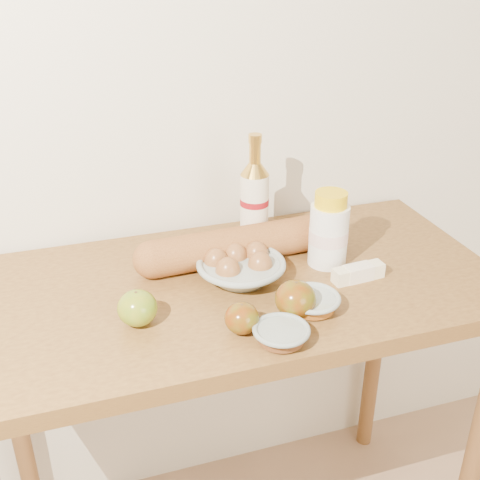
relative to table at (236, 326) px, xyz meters
name	(u,v)px	position (x,y,z in m)	size (l,w,h in m)	color
back_wall	(194,73)	(0.00, 0.33, 0.52)	(3.50, 0.02, 2.60)	silver
table	(236,326)	(0.00, 0.00, 0.00)	(1.20, 0.60, 0.90)	olive
bourbon_bottle	(254,202)	(0.10, 0.16, 0.24)	(0.07, 0.07, 0.29)	#EDE1C9
cream_bottle	(329,231)	(0.23, 0.02, 0.21)	(0.11, 0.11, 0.18)	white
egg_bowl	(240,267)	(0.01, 0.01, 0.15)	(0.21, 0.21, 0.07)	#95A39E
baguette	(243,244)	(0.04, 0.09, 0.17)	(0.53, 0.11, 0.09)	#AC6A34
apple_yellowgreen	(137,308)	(-0.24, -0.10, 0.16)	(0.09, 0.09, 0.07)	olive
apple_redgreen_front	(242,318)	(-0.05, -0.19, 0.16)	(0.08, 0.08, 0.06)	maroon
apple_redgreen_right	(295,299)	(0.08, -0.16, 0.16)	(0.11, 0.11, 0.08)	maroon
sugar_bowl	(281,334)	(0.02, -0.24, 0.14)	(0.14, 0.14, 0.03)	gray
syrup_bowl	(312,302)	(0.12, -0.16, 0.14)	(0.12, 0.12, 0.03)	#98A69F
butter_stick	(358,273)	(0.27, -0.08, 0.14)	(0.12, 0.04, 0.04)	#FFF3C5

